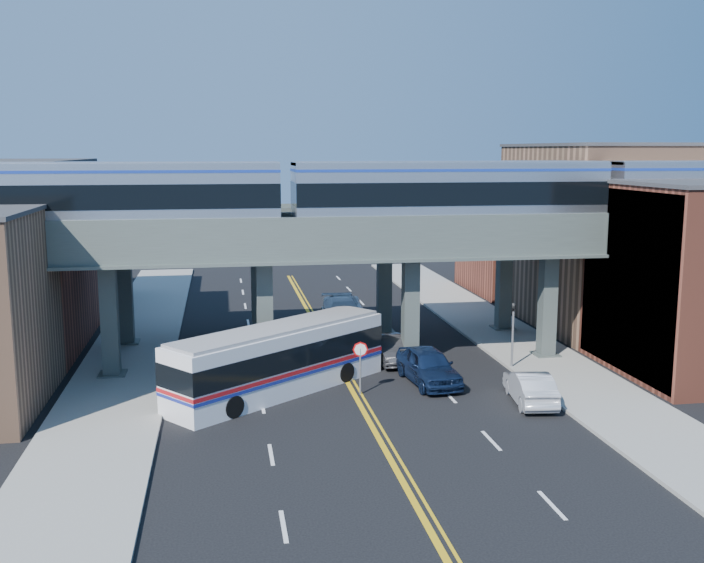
% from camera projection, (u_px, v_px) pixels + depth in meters
% --- Properties ---
extents(ground, '(120.00, 120.00, 0.00)m').
position_uv_depth(ground, '(365.00, 415.00, 35.23)').
color(ground, black).
rests_on(ground, ground).
extents(sidewalk_west, '(5.00, 70.00, 0.16)m').
position_uv_depth(sidewalk_west, '(127.00, 365.00, 43.06)').
color(sidewalk_west, gray).
rests_on(sidewalk_west, ground).
extents(sidewalk_east, '(5.00, 70.00, 0.16)m').
position_uv_depth(sidewalk_east, '(524.00, 348.00, 46.83)').
color(sidewalk_east, gray).
rests_on(sidewalk_east, ground).
extents(building_west_b, '(8.00, 14.00, 11.00)m').
position_uv_depth(building_west_b, '(13.00, 256.00, 46.85)').
color(building_west_b, brown).
rests_on(building_west_b, ground).
extents(building_west_c, '(8.00, 10.00, 8.00)m').
position_uv_depth(building_west_c, '(58.00, 253.00, 59.74)').
color(building_west_c, '#8E6349').
rests_on(building_west_c, ground).
extents(building_east_a, '(8.00, 10.00, 10.00)m').
position_uv_depth(building_east_a, '(696.00, 280.00, 41.33)').
color(building_east_a, brown).
rests_on(building_east_a, ground).
extents(building_east_b, '(8.00, 14.00, 12.00)m').
position_uv_depth(building_east_b, '(592.00, 237.00, 52.83)').
color(building_east_b, '#8E6349').
rests_on(building_east_b, ground).
extents(building_east_c, '(8.00, 10.00, 9.00)m').
position_uv_depth(building_east_c, '(519.00, 238.00, 65.72)').
color(building_east_c, brown).
rests_on(building_east_c, ground).
extents(mural_panel, '(0.10, 9.50, 9.50)m').
position_uv_depth(mural_panel, '(626.00, 287.00, 40.72)').
color(mural_panel, teal).
rests_on(mural_panel, ground).
extents(elevated_viaduct_near, '(52.00, 3.60, 7.40)m').
position_uv_depth(elevated_viaduct_near, '(339.00, 250.00, 41.94)').
color(elevated_viaduct_near, '#45504E').
rests_on(elevated_viaduct_near, ground).
extents(elevated_viaduct_far, '(52.00, 3.60, 7.40)m').
position_uv_depth(elevated_viaduct_far, '(322.00, 236.00, 48.75)').
color(elevated_viaduct_far, '#45504E').
rests_on(elevated_viaduct_far, ground).
extents(transit_train, '(52.50, 3.30, 3.85)m').
position_uv_depth(transit_train, '(450.00, 193.00, 42.44)').
color(transit_train, black).
rests_on(transit_train, elevated_viaduct_near).
extents(stop_sign, '(0.76, 0.09, 2.63)m').
position_uv_depth(stop_sign, '(360.00, 359.00, 37.91)').
color(stop_sign, slate).
rests_on(stop_sign, ground).
extents(traffic_signal, '(0.15, 0.18, 4.10)m').
position_uv_depth(traffic_signal, '(513.00, 328.00, 42.19)').
color(traffic_signal, slate).
rests_on(traffic_signal, ground).
extents(transit_bus, '(11.36, 9.77, 3.17)m').
position_uv_depth(transit_bus, '(279.00, 360.00, 38.26)').
color(transit_bus, white).
rests_on(transit_bus, ground).
extents(car_lane_a, '(2.67, 5.52, 1.82)m').
position_uv_depth(car_lane_a, '(428.00, 366.00, 39.89)').
color(car_lane_a, '#0F1D3A').
rests_on(car_lane_a, ground).
extents(car_lane_b, '(1.78, 4.57, 1.48)m').
position_uv_depth(car_lane_b, '(389.00, 349.00, 43.96)').
color(car_lane_b, '#28282A').
rests_on(car_lane_b, ground).
extents(car_lane_c, '(3.10, 5.92, 1.59)m').
position_uv_depth(car_lane_c, '(344.00, 307.00, 55.28)').
color(car_lane_c, silver).
rests_on(car_lane_c, ground).
extents(car_lane_d, '(2.53, 6.22, 1.80)m').
position_uv_depth(car_lane_d, '(343.00, 313.00, 52.87)').
color(car_lane_d, silver).
rests_on(car_lane_d, ground).
extents(car_parked_curb, '(2.24, 4.81, 1.53)m').
position_uv_depth(car_parked_curb, '(530.00, 387.00, 36.79)').
color(car_parked_curb, silver).
rests_on(car_parked_curb, ground).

